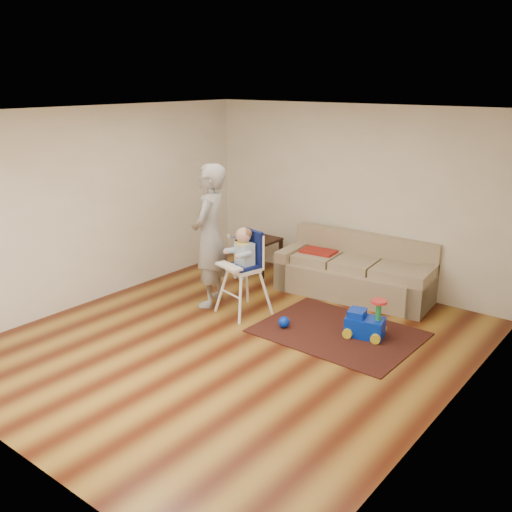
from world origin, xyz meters
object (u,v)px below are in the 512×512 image
Objects in this scene: ride_on_toy at (366,317)px; adult at (210,236)px; high_chair at (244,272)px; toy_ball at (284,322)px; sofa at (355,267)px; side_table at (259,255)px.

ride_on_toy is 2.37m from adult.
high_chair is 0.61× the size of adult.
sofa is at bearing 85.68° from toy_ball.
sofa is 4.12× the size of side_table.
ride_on_toy reaches higher than toy_ball.
adult is at bearing 177.38° from toy_ball.
high_chair is (0.90, -1.49, 0.30)m from side_table.
toy_ball is at bearing 64.10° from adult.
sofa is at bearing 113.86° from adult.
adult is (-0.58, -0.02, 0.41)m from high_chair.
high_chair is 0.71m from adult.
side_table is 1.70m from adult.
high_chair is at bearing -59.02° from side_table.
adult is (-1.31, 0.06, 0.90)m from toy_ball.
ride_on_toy is (2.55, -1.16, -0.02)m from side_table.
side_table is at bearing 135.15° from high_chair.
sofa is 1.64m from toy_ball.
toy_ball is (-0.92, -0.42, -0.18)m from ride_on_toy.
high_chair is at bearing -125.21° from sofa.
adult is (-1.43, -1.54, 0.56)m from sofa.
adult is (-2.23, -0.36, 0.72)m from ride_on_toy.
sofa is 1.75m from side_table.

